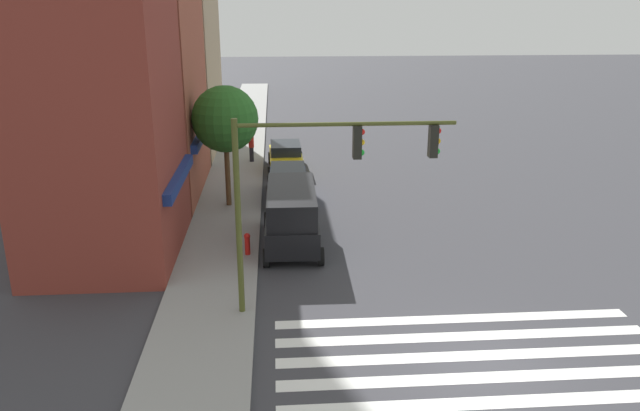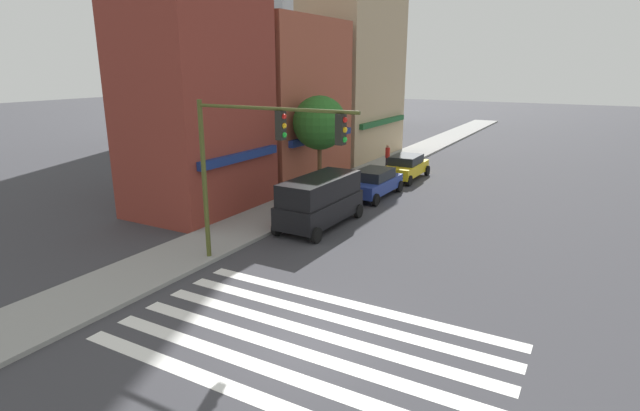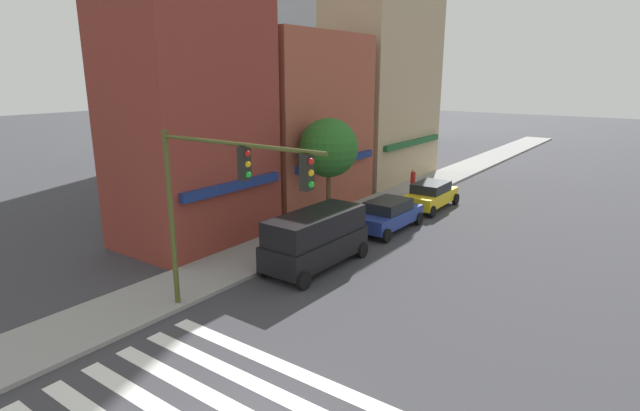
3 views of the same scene
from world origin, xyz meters
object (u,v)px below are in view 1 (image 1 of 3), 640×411
(sedan_blue, at_px, (288,181))
(sedan_yellow, at_px, (286,156))
(pedestrian_red_jacket, at_px, (251,146))
(fire_hydrant, at_px, (247,243))
(street_tree, at_px, (225,119))
(van_black, at_px, (291,214))
(traffic_signal, at_px, (319,173))

(sedan_blue, xyz_separation_m, sedan_yellow, (5.30, 0.00, 0.00))
(pedestrian_red_jacket, height_order, fire_hydrant, pedestrian_red_jacket)
(sedan_yellow, relative_size, fire_hydrant, 5.26)
(sedan_yellow, height_order, pedestrian_red_jacket, pedestrian_red_jacket)
(sedan_blue, distance_m, pedestrian_red_jacket, 7.29)
(sedan_blue, distance_m, street_tree, 4.56)
(van_black, bearing_deg, sedan_yellow, 0.93)
(pedestrian_red_jacket, distance_m, street_tree, 8.94)
(sedan_blue, relative_size, fire_hydrant, 5.26)
(sedan_yellow, bearing_deg, fire_hydrant, 171.48)
(traffic_signal, bearing_deg, sedan_yellow, 2.25)
(van_black, height_order, sedan_blue, van_black)
(fire_hydrant, bearing_deg, pedestrian_red_jacket, 1.17)
(van_black, height_order, fire_hydrant, van_black)
(van_black, bearing_deg, fire_hydrant, 126.63)
(fire_hydrant, distance_m, street_tree, 7.19)
(sedan_yellow, distance_m, fire_hydrant, 12.90)
(van_black, relative_size, pedestrian_red_jacket, 2.84)
(traffic_signal, height_order, sedan_blue, traffic_signal)
(traffic_signal, distance_m, sedan_yellow, 17.72)
(van_black, distance_m, pedestrian_red_jacket, 13.43)
(traffic_signal, distance_m, pedestrian_red_jacket, 19.52)
(pedestrian_red_jacket, bearing_deg, traffic_signal, 147.10)
(traffic_signal, xyz_separation_m, street_tree, (10.69, 3.48, -0.32))
(sedan_blue, bearing_deg, fire_hydrant, 168.22)
(sedan_yellow, height_order, fire_hydrant, sedan_yellow)
(van_black, height_order, pedestrian_red_jacket, van_black)
(pedestrian_red_jacket, xyz_separation_m, fire_hydrant, (-14.50, -0.30, -0.46))
(van_black, bearing_deg, street_tree, 30.54)
(van_black, relative_size, sedan_yellow, 1.14)
(street_tree, bearing_deg, sedan_yellow, -22.87)
(sedan_blue, bearing_deg, street_tree, 116.63)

